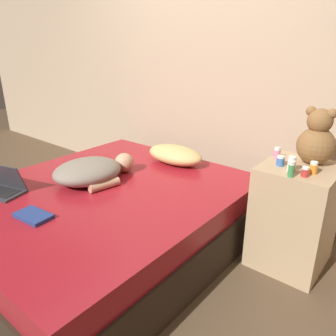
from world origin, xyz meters
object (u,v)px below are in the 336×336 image
object	(u,v)px
pillow	(175,155)
bottle_green	(291,169)
bottle_red	(305,172)
bottle_white	(292,164)
teddy_bear	(317,140)
bottle_orange	(313,168)
book	(34,216)
bottle_pink	(277,153)
person_lying	(91,171)
laptop	(1,186)
bottle_blue	(280,161)

from	to	relation	value
pillow	bottle_green	size ratio (longest dim) A/B	5.43
bottle_red	bottle_white	xyz separation A→B (m)	(-0.09, 0.03, 0.02)
teddy_bear	bottle_orange	xyz separation A→B (m)	(0.05, -0.19, -0.12)
teddy_bear	book	size ratio (longest dim) A/B	1.53
bottle_orange	bottle_pink	xyz separation A→B (m)	(-0.28, 0.13, -0.00)
pillow	bottle_green	xyz separation A→B (m)	(1.07, -0.27, 0.21)
person_lying	bottle_white	size ratio (longest dim) A/B	7.05
pillow	laptop	distance (m)	1.35
book	bottle_pink	bearing A→B (deg)	53.22
bottle_pink	bottle_red	bearing A→B (deg)	-38.80
person_lying	bottle_green	bearing A→B (deg)	28.84
bottle_orange	book	xyz separation A→B (m)	(-1.22, -1.13, -0.27)
bottle_pink	bottle_green	distance (m)	0.32
bottle_white	bottle_blue	xyz separation A→B (m)	(-0.09, 0.06, -0.02)
pillow	bottle_blue	distance (m)	0.98
laptop	book	size ratio (longest dim) A/B	1.57
bottle_green	bottle_white	bearing A→B (deg)	108.85
bottle_orange	bottle_white	bearing A→B (deg)	-158.06
teddy_bear	bottle_blue	xyz separation A→B (m)	(-0.15, -0.17, -0.13)
laptop	bottle_green	world-z (taller)	bottle_green
bottle_pink	bottle_green	size ratio (longest dim) A/B	0.79
bottle_blue	person_lying	bearing A→B (deg)	-154.37
laptop	book	distance (m)	0.51
teddy_bear	bottle_blue	size ratio (longest dim) A/B	5.57
person_lying	bottle_red	world-z (taller)	bottle_red
pillow	bottle_blue	xyz separation A→B (m)	(0.95, -0.13, 0.20)
bottle_white	book	distance (m)	1.57
bottle_white	laptop	bearing A→B (deg)	-147.19
bottle_red	bottle_white	world-z (taller)	bottle_white
person_lying	book	world-z (taller)	person_lying
person_lying	pillow	bearing A→B (deg)	81.62
laptop	bottle_white	size ratio (longest dim) A/B	3.85
person_lying	teddy_bear	distance (m)	1.57
person_lying	book	xyz separation A→B (m)	(0.18, -0.57, -0.07)
teddy_bear	bottle_red	bearing A→B (deg)	-82.95
teddy_bear	bottle_white	xyz separation A→B (m)	(-0.06, -0.23, -0.11)
bottle_pink	bottle_white	bearing A→B (deg)	-47.52
bottle_orange	bottle_red	world-z (taller)	bottle_orange
pillow	bottle_white	distance (m)	1.08
bottle_red	book	distance (m)	1.62
bottle_white	bottle_blue	world-z (taller)	bottle_white
bottle_orange	laptop	bearing A→B (deg)	-147.85
bottle_red	bottle_blue	bearing A→B (deg)	154.76
bottle_pink	book	world-z (taller)	bottle_pink
teddy_bear	bottle_blue	world-z (taller)	teddy_bear
bottle_pink	book	bearing A→B (deg)	-126.78
laptop	person_lying	bearing A→B (deg)	42.07
bottle_orange	bottle_green	size ratio (longest dim) A/B	0.79
bottle_pink	bottle_red	size ratio (longest dim) A/B	1.27
bottle_blue	bottle_pink	bearing A→B (deg)	121.26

